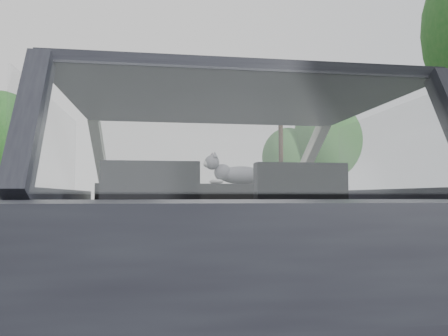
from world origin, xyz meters
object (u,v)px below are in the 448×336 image
object	(u,v)px
cat	(242,174)
highway_sign	(263,193)
other_car	(164,200)
subject_car	(217,226)
utility_pole	(281,142)

from	to	relation	value
cat	highway_sign	bearing A→B (deg)	63.65
other_car	highway_sign	xyz separation A→B (m)	(6.22, -1.12, 0.42)
subject_car	cat	size ratio (longest dim) A/B	7.53
other_car	highway_sign	distance (m)	6.33
other_car	utility_pole	bearing A→B (deg)	-39.15
subject_car	highway_sign	world-z (taller)	highway_sign
subject_car	utility_pole	distance (m)	22.04
subject_car	other_car	distance (m)	25.36
cat	other_car	bearing A→B (deg)	78.38
cat	utility_pole	size ratio (longest dim) A/B	0.07
cat	utility_pole	bearing A→B (deg)	60.89
subject_car	highway_sign	bearing A→B (deg)	75.76
other_car	utility_pole	size ratio (longest dim) A/B	0.52
subject_car	utility_pole	xyz separation A→B (m)	(6.36, 20.86, 3.24)
subject_car	cat	xyz separation A→B (m)	(0.26, 0.58, 0.35)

